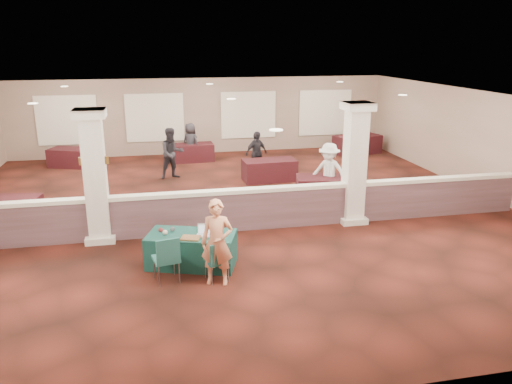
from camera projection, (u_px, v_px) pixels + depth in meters
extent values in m
plane|color=#4C1A13|center=(233.00, 211.00, 14.30)|extent=(16.00, 16.00, 0.00)
cube|color=#816959|center=(202.00, 116.00, 21.33)|extent=(16.00, 0.04, 3.20)
cube|color=#816959|center=(331.00, 293.00, 6.34)|extent=(16.00, 0.04, 3.20)
cube|color=#816959|center=(488.00, 145.00, 15.39)|extent=(0.04, 16.00, 3.20)
cube|color=silver|center=(231.00, 98.00, 13.37)|extent=(16.00, 16.00, 0.02)
cube|color=#4C3334|center=(242.00, 211.00, 12.75)|extent=(15.60, 0.20, 1.00)
cube|color=silver|center=(242.00, 191.00, 12.59)|extent=(15.60, 0.28, 0.10)
cube|color=silver|center=(95.00, 177.00, 11.75)|extent=(0.50, 0.50, 3.20)
cube|color=silver|center=(101.00, 237.00, 12.19)|extent=(0.70, 0.70, 0.16)
cube|color=silver|center=(89.00, 113.00, 11.31)|extent=(0.72, 0.72, 0.20)
cube|color=silver|center=(355.00, 164.00, 13.01)|extent=(0.50, 0.50, 3.20)
cube|color=silver|center=(351.00, 219.00, 13.45)|extent=(0.70, 0.70, 0.16)
cube|color=silver|center=(358.00, 106.00, 12.58)|extent=(0.72, 0.72, 0.20)
cylinder|color=brown|center=(81.00, 161.00, 11.58)|extent=(0.12, 0.12, 0.18)
cylinder|color=white|center=(81.00, 161.00, 11.58)|extent=(0.09, 0.09, 0.10)
cylinder|color=brown|center=(106.00, 160.00, 11.69)|extent=(0.12, 0.12, 0.18)
cylinder|color=white|center=(106.00, 160.00, 11.69)|extent=(0.09, 0.09, 0.10)
cube|color=#0E332C|center=(192.00, 250.00, 10.76)|extent=(2.06, 1.47, 0.71)
cube|color=#1D554D|center=(217.00, 261.00, 10.07)|extent=(0.53, 0.53, 0.06)
cube|color=#1D554D|center=(220.00, 253.00, 9.83)|extent=(0.41, 0.15, 0.41)
cylinder|color=slate|center=(212.00, 276.00, 9.90)|extent=(0.03, 0.03, 0.39)
cylinder|color=slate|center=(228.00, 272.00, 10.05)|extent=(0.03, 0.03, 0.39)
cylinder|color=slate|center=(206.00, 269.00, 10.21)|extent=(0.03, 0.03, 0.39)
cylinder|color=slate|center=(222.00, 266.00, 10.36)|extent=(0.03, 0.03, 0.39)
cube|color=#1D554D|center=(166.00, 259.00, 10.00)|extent=(0.59, 0.59, 0.06)
cube|color=#1D554D|center=(168.00, 251.00, 9.72)|extent=(0.47, 0.15, 0.47)
cylinder|color=slate|center=(159.00, 277.00, 9.82)|extent=(0.03, 0.03, 0.45)
cylinder|color=slate|center=(179.00, 273.00, 9.97)|extent=(0.03, 0.03, 0.45)
cylinder|color=slate|center=(154.00, 268.00, 10.17)|extent=(0.03, 0.03, 0.45)
cylinder|color=slate|center=(174.00, 265.00, 10.33)|extent=(0.03, 0.03, 0.45)
imported|color=#D8735E|center=(217.00, 242.00, 9.80)|extent=(0.72, 0.57, 1.75)
cube|color=black|center=(9.00, 209.00, 13.44)|extent=(1.73, 1.06, 0.66)
cube|color=black|center=(269.00, 170.00, 17.35)|extent=(1.86, 0.99, 0.74)
cube|color=black|center=(328.00, 189.00, 15.05)|extent=(2.05, 1.31, 0.77)
cube|color=black|center=(73.00, 158.00, 19.27)|extent=(1.96, 1.45, 0.71)
cube|color=black|center=(192.00, 153.00, 20.16)|extent=(1.78, 0.95, 0.71)
cube|color=black|center=(357.00, 144.00, 21.54)|extent=(2.15, 1.44, 0.80)
imported|color=black|center=(172.00, 153.00, 17.49)|extent=(0.96, 0.70, 1.79)
imported|color=silver|center=(329.00, 172.00, 15.00)|extent=(1.20, 1.13, 1.78)
imported|color=black|center=(256.00, 153.00, 17.99)|extent=(1.03, 0.81, 1.59)
imported|color=black|center=(191.00, 142.00, 20.06)|extent=(0.84, 0.82, 1.55)
cube|color=silver|center=(204.00, 235.00, 10.58)|extent=(0.38, 0.32, 0.02)
cube|color=silver|center=(205.00, 228.00, 10.65)|extent=(0.31, 0.11, 0.22)
cube|color=silver|center=(205.00, 229.00, 10.65)|extent=(0.28, 0.10, 0.19)
cube|color=#AC651B|center=(191.00, 238.00, 10.41)|extent=(0.46, 0.40, 0.03)
sphere|color=beige|center=(165.00, 232.00, 10.61)|extent=(0.11, 0.11, 0.11)
sphere|color=maroon|center=(161.00, 230.00, 10.77)|extent=(0.10, 0.10, 0.10)
sphere|color=#444448|center=(172.00, 229.00, 10.80)|extent=(0.10, 0.10, 0.10)
cube|color=red|center=(218.00, 240.00, 10.32)|extent=(0.12, 0.06, 0.01)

